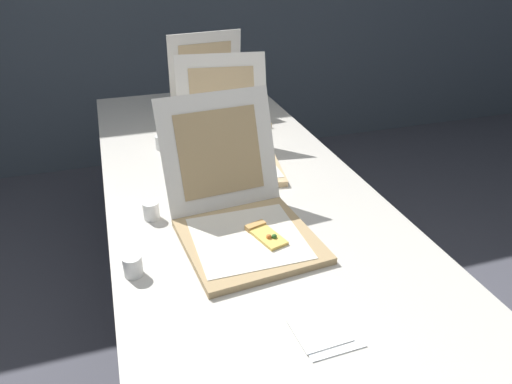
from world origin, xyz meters
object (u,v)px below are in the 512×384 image
Objects in this scene: pizza_box_front at (243,219)px; pizza_box_middle at (229,150)px; table at (236,194)px; pizza_box_back at (217,108)px; cup_white_near_center at (151,211)px; cup_white_near_left at (133,266)px; cup_white_far at (162,143)px; napkin_pile at (322,331)px.

pizza_box_middle is (0.10, 0.52, 0.00)m from pizza_box_front.
table is 4.45× the size of pizza_box_middle.
pizza_box_back reaches higher than cup_white_near_center.
table is 41.09× the size of cup_white_near_left.
napkin_pile is at bearing -80.10° from cup_white_far.
napkin_pile is at bearing -102.00° from pizza_box_back.
pizza_box_back is 0.43m from cup_white_far.
pizza_box_middle reaches higher than table.
napkin_pile is at bearing -87.47° from pizza_box_front.
table is at bearing -89.40° from pizza_box_middle.
cup_white_near_center is (-0.43, -0.86, -0.03)m from pizza_box_back.
table is 0.22m from pizza_box_middle.
cup_white_near_center is (-0.33, -0.15, 0.07)m from table.
pizza_box_back reaches higher than cup_white_far.
cup_white_far is at bearing 117.58° from table.
cup_white_far is at bearing 145.60° from pizza_box_middle.
pizza_box_middle is at bearing -106.09° from pizza_box_back.
pizza_box_middle reaches higher than cup_white_near_left.
cup_white_near_left is at bearing -117.04° from pizza_box_middle.
pizza_box_middle is 9.23× the size of cup_white_near_center.
pizza_box_back is at bearing 85.83° from napkin_pile.
table is 41.09× the size of cup_white_far.
cup_white_near_center is at bearing -101.21° from cup_white_far.
table is 0.60m from cup_white_near_left.
pizza_box_middle reaches higher than pizza_box_front.
pizza_box_middle is at bearing -42.58° from cup_white_far.
napkin_pile is at bearing -83.80° from pizza_box_middle.
pizza_box_back is at bearing 89.92° from pizza_box_middle.
pizza_box_front is at bearing -92.19° from pizza_box_middle.
napkin_pile is at bearing -63.25° from cup_white_near_center.
pizza_box_back is at bearing 42.79° from cup_white_far.
table is 16.53× the size of napkin_pile.
cup_white_far reaches higher than table.
cup_white_far is (-0.15, 0.74, -0.03)m from pizza_box_front.
pizza_box_middle is at bearing 54.78° from cup_white_near_left.
pizza_box_back is (0.10, 0.71, 0.10)m from table.
pizza_box_back is 2.92× the size of napkin_pile.
cup_white_far is (-0.24, 0.22, -0.03)m from pizza_box_middle.
pizza_box_middle is at bearing 88.02° from napkin_pile.
pizza_box_front reaches higher than napkin_pile.
table is at bearing 72.86° from pizza_box_front.
pizza_box_middle is at bearing 82.42° from table.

